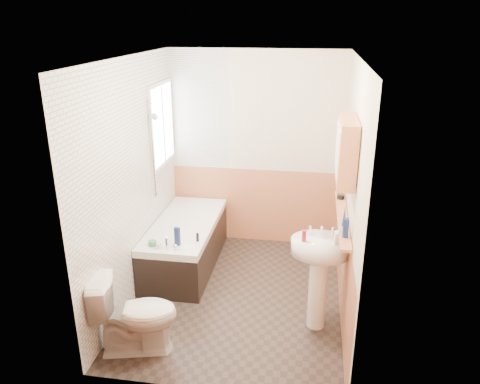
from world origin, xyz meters
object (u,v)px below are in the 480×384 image
sink (319,265)px  pine_shelf (342,218)px  bathtub (186,243)px  medicine_cabinet (346,151)px  toilet (135,315)px

sink → pine_shelf: bearing=71.3°
bathtub → medicine_cabinet: bearing=-24.9°
medicine_cabinet → toilet: bearing=-156.8°
toilet → pine_shelf: 2.14m
bathtub → sink: (1.57, -0.96, 0.37)m
pine_shelf → toilet: bearing=-152.3°
medicine_cabinet → pine_shelf: bearing=81.4°
sink → pine_shelf: (0.20, 0.34, 0.36)m
toilet → sink: sink is taller
toilet → medicine_cabinet: size_ratio=1.18×
sink → bathtub: bearing=160.7°
sink → pine_shelf: 0.53m
bathtub → medicine_cabinet: medicine_cabinet is taller
bathtub → toilet: bearing=-91.1°
pine_shelf → medicine_cabinet: medicine_cabinet is taller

